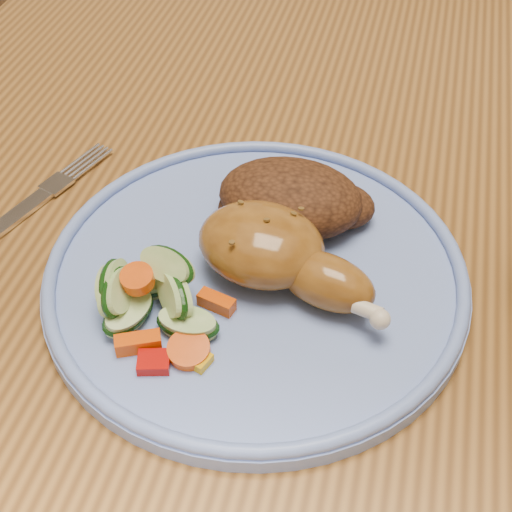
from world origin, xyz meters
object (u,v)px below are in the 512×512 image
plate (256,276)px  fork (18,214)px  chair_far (388,77)px  dining_table (337,256)px

plate → fork: (-0.21, 0.02, -0.00)m
chair_far → plate: size_ratio=2.93×
dining_table → plate: 0.16m
fork → dining_table: bearing=22.1°
dining_table → chair_far: bearing=90.0°
chair_far → plate: (-0.05, -0.75, 0.26)m
chair_far → plate: 0.80m
dining_table → fork: bearing=-157.9°
chair_far → fork: bearing=-109.1°
dining_table → fork: size_ratio=8.22×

